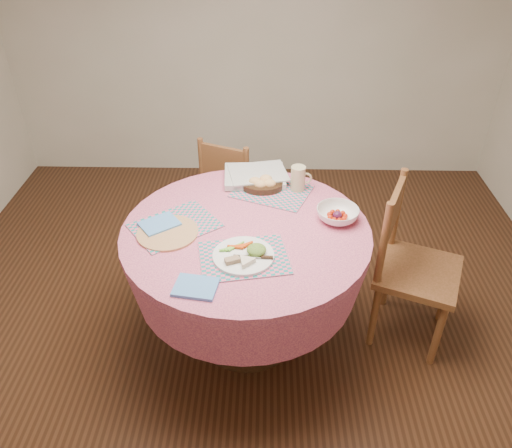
{
  "coord_description": "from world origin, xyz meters",
  "views": [
    {
      "loc": [
        0.09,
        -2.01,
        2.18
      ],
      "look_at": [
        0.05,
        0.0,
        0.78
      ],
      "focal_mm": 35.0,
      "sensor_mm": 36.0,
      "label": 1
    }
  ],
  "objects_px": {
    "dinner_plate": "(245,255)",
    "bread_bowl": "(262,184)",
    "fruit_bowl": "(337,215)",
    "dining_table": "(246,259)",
    "latte_mug": "(298,178)",
    "chair_right": "(410,263)",
    "chair_back": "(233,190)",
    "wicker_trivet": "(168,233)"
  },
  "relations": [
    {
      "from": "chair_right",
      "to": "dinner_plate",
      "type": "bearing_deg",
      "value": 132.11
    },
    {
      "from": "chair_right",
      "to": "latte_mug",
      "type": "bearing_deg",
      "value": 85.27
    },
    {
      "from": "wicker_trivet",
      "to": "dinner_plate",
      "type": "height_order",
      "value": "dinner_plate"
    },
    {
      "from": "chair_back",
      "to": "chair_right",
      "type": "bearing_deg",
      "value": 163.38
    },
    {
      "from": "bread_bowl",
      "to": "chair_right",
      "type": "bearing_deg",
      "value": -21.66
    },
    {
      "from": "dinner_plate",
      "to": "bread_bowl",
      "type": "relative_size",
      "value": 1.23
    },
    {
      "from": "chair_right",
      "to": "bread_bowl",
      "type": "relative_size",
      "value": 4.08
    },
    {
      "from": "chair_back",
      "to": "latte_mug",
      "type": "distance_m",
      "value": 0.75
    },
    {
      "from": "wicker_trivet",
      "to": "chair_right",
      "type": "bearing_deg",
      "value": 5.46
    },
    {
      "from": "wicker_trivet",
      "to": "fruit_bowl",
      "type": "relative_size",
      "value": 1.17
    },
    {
      "from": "dining_table",
      "to": "bread_bowl",
      "type": "xyz_separation_m",
      "value": [
        0.08,
        0.38,
        0.23
      ]
    },
    {
      "from": "bread_bowl",
      "to": "dinner_plate",
      "type": "bearing_deg",
      "value": -96.71
    },
    {
      "from": "chair_right",
      "to": "chair_back",
      "type": "height_order",
      "value": "chair_right"
    },
    {
      "from": "wicker_trivet",
      "to": "dining_table",
      "type": "bearing_deg",
      "value": 7.36
    },
    {
      "from": "fruit_bowl",
      "to": "latte_mug",
      "type": "bearing_deg",
      "value": 122.49
    },
    {
      "from": "chair_right",
      "to": "dinner_plate",
      "type": "distance_m",
      "value": 0.96
    },
    {
      "from": "chair_right",
      "to": "dinner_plate",
      "type": "height_order",
      "value": "chair_right"
    },
    {
      "from": "dinner_plate",
      "to": "latte_mug",
      "type": "bearing_deg",
      "value": 66.25
    },
    {
      "from": "chair_right",
      "to": "chair_back",
      "type": "relative_size",
      "value": 1.12
    },
    {
      "from": "chair_right",
      "to": "fruit_bowl",
      "type": "relative_size",
      "value": 3.66
    },
    {
      "from": "chair_right",
      "to": "chair_back",
      "type": "bearing_deg",
      "value": 73.32
    },
    {
      "from": "chair_right",
      "to": "fruit_bowl",
      "type": "xyz_separation_m",
      "value": [
        -0.41,
        0.02,
        0.29
      ]
    },
    {
      "from": "dinner_plate",
      "to": "bread_bowl",
      "type": "distance_m",
      "value": 0.62
    },
    {
      "from": "bread_bowl",
      "to": "latte_mug",
      "type": "bearing_deg",
      "value": -1.61
    },
    {
      "from": "dining_table",
      "to": "dinner_plate",
      "type": "xyz_separation_m",
      "value": [
        0.0,
        -0.23,
        0.22
      ]
    },
    {
      "from": "chair_right",
      "to": "bread_bowl",
      "type": "bearing_deg",
      "value": 91.05
    },
    {
      "from": "latte_mug",
      "to": "fruit_bowl",
      "type": "distance_m",
      "value": 0.35
    },
    {
      "from": "bread_bowl",
      "to": "fruit_bowl",
      "type": "relative_size",
      "value": 0.9
    },
    {
      "from": "chair_right",
      "to": "fruit_bowl",
      "type": "bearing_deg",
      "value": 110.06
    },
    {
      "from": "chair_right",
      "to": "wicker_trivet",
      "type": "xyz_separation_m",
      "value": [
        -1.25,
        -0.12,
        0.27
      ]
    },
    {
      "from": "dining_table",
      "to": "wicker_trivet",
      "type": "height_order",
      "value": "wicker_trivet"
    },
    {
      "from": "dining_table",
      "to": "chair_back",
      "type": "xyz_separation_m",
      "value": [
        -0.13,
        0.89,
        -0.12
      ]
    },
    {
      "from": "latte_mug",
      "to": "dinner_plate",
      "type": "bearing_deg",
      "value": -113.75
    },
    {
      "from": "wicker_trivet",
      "to": "latte_mug",
      "type": "height_order",
      "value": "latte_mug"
    },
    {
      "from": "dinner_plate",
      "to": "dining_table",
      "type": "bearing_deg",
      "value": 91.09
    },
    {
      "from": "wicker_trivet",
      "to": "dinner_plate",
      "type": "relative_size",
      "value": 1.06
    },
    {
      "from": "chair_right",
      "to": "wicker_trivet",
      "type": "height_order",
      "value": "chair_right"
    },
    {
      "from": "dining_table",
      "to": "fruit_bowl",
      "type": "xyz_separation_m",
      "value": [
        0.46,
        0.09,
        0.23
      ]
    },
    {
      "from": "dining_table",
      "to": "chair_right",
      "type": "relative_size",
      "value": 1.32
    },
    {
      "from": "dinner_plate",
      "to": "fruit_bowl",
      "type": "xyz_separation_m",
      "value": [
        0.45,
        0.32,
        0.01
      ]
    },
    {
      "from": "latte_mug",
      "to": "chair_right",
      "type": "bearing_deg",
      "value": -27.44
    },
    {
      "from": "chair_back",
      "to": "dinner_plate",
      "type": "height_order",
      "value": "chair_back"
    }
  ]
}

